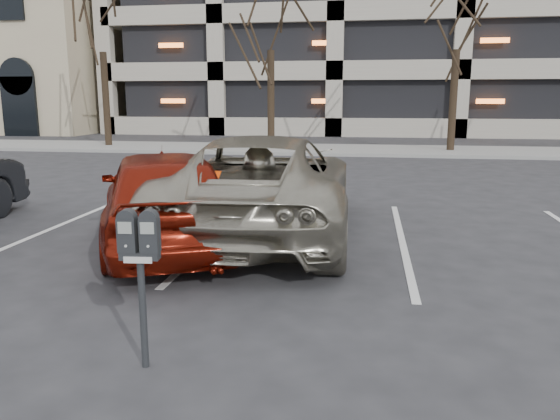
# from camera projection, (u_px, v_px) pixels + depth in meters

# --- Properties ---
(ground) EXTENTS (140.00, 140.00, 0.00)m
(ground) POSITION_uv_depth(u_px,v_px,m) (287.00, 288.00, 6.14)
(ground) COLOR #28282B
(ground) RESTS_ON ground
(sidewalk) EXTENTS (80.00, 4.00, 0.12)m
(sidewalk) POSITION_uv_depth(u_px,v_px,m) (346.00, 150.00, 21.60)
(sidewalk) COLOR gray
(sidewalk) RESTS_ON ground
(stall_lines) EXTENTS (16.90, 5.20, 0.00)m
(stall_lines) POSITION_uv_depth(u_px,v_px,m) (220.00, 233.00, 8.58)
(stall_lines) COLOR silver
(stall_lines) RESTS_ON ground
(parking_meter) EXTENTS (0.33, 0.15, 1.25)m
(parking_meter) POSITION_uv_depth(u_px,v_px,m) (140.00, 251.00, 4.16)
(parking_meter) COLOR black
(parking_meter) RESTS_ON ground
(suv_silver) EXTENTS (2.81, 5.67, 1.55)m
(suv_silver) POSITION_uv_depth(u_px,v_px,m) (264.00, 185.00, 8.48)
(suv_silver) COLOR #A9A390
(suv_silver) RESTS_ON ground
(car_red) EXTENTS (3.31, 4.58, 1.45)m
(car_red) POSITION_uv_depth(u_px,v_px,m) (164.00, 196.00, 7.77)
(car_red) COLOR maroon
(car_red) RESTS_ON ground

